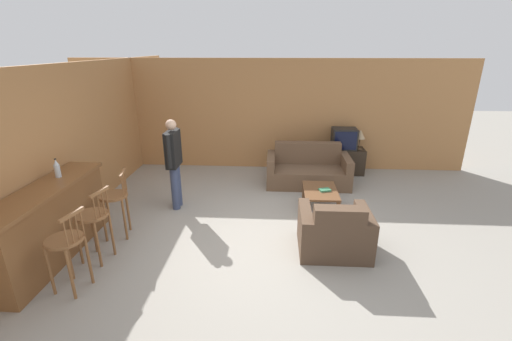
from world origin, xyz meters
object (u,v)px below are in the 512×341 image
object	(u,v)px
bar_chair_near	(67,246)
table_lamp	(360,135)
coffee_table	(320,193)
book_on_table	(325,190)
tv_unit	(342,161)
person_by_window	(174,160)
bottle	(57,169)
bar_chair_mid	(94,221)
bar_chair_far	(115,200)
tv	(344,139)
armchair_near	(334,233)
couch_far	(308,170)

from	to	relation	value
bar_chair_near	table_lamp	xyz separation A→B (m)	(4.39, 4.41, 0.32)
bar_chair_near	coffee_table	bearing A→B (deg)	36.32
bar_chair_near	book_on_table	bearing A→B (deg)	35.36
bar_chair_near	tv_unit	distance (m)	5.99
bar_chair_near	person_by_window	xyz separation A→B (m)	(0.64, 2.36, 0.32)
bottle	person_by_window	world-z (taller)	person_by_window
bar_chair_mid	bar_chair_far	xyz separation A→B (m)	(-0.00, 0.65, 0.00)
tv	bottle	xyz separation A→B (m)	(-4.70, -3.34, 0.35)
coffee_table	tv_unit	size ratio (longest dim) A/B	0.90
coffee_table	tv	world-z (taller)	tv
tv_unit	bottle	distance (m)	5.84
bar_chair_near	armchair_near	bearing A→B (deg)	17.20
armchair_near	person_by_window	world-z (taller)	person_by_window
bar_chair_far	armchair_near	world-z (taller)	bar_chair_far
bar_chair_far	couch_far	bearing A→B (deg)	37.21
armchair_near	tv_unit	world-z (taller)	armchair_near
coffee_table	table_lamp	xyz separation A→B (m)	(1.10, 2.00, 0.60)
tv	table_lamp	bearing A→B (deg)	0.47
bar_chair_mid	person_by_window	world-z (taller)	person_by_window
bottle	tv_unit	bearing A→B (deg)	35.44
tv_unit	book_on_table	xyz separation A→B (m)	(-0.67, -2.03, 0.10)
armchair_near	tv_unit	bearing A→B (deg)	78.34
book_on_table	person_by_window	size ratio (longest dim) A/B	0.14
tv_unit	armchair_near	bearing A→B (deg)	-101.66
tv	table_lamp	xyz separation A→B (m)	(0.36, 0.00, 0.09)
table_lamp	bar_chair_mid	bearing A→B (deg)	-139.25
coffee_table	book_on_table	distance (m)	0.11
bar_chair_near	couch_far	distance (m)	4.87
couch_far	armchair_near	bearing A→B (deg)	-86.36
couch_far	person_by_window	xyz separation A→B (m)	(-2.53, -1.32, 0.63)
couch_far	armchair_near	size ratio (longest dim) A/B	1.75
bar_chair_near	couch_far	size ratio (longest dim) A/B	0.61
tv	bottle	world-z (taller)	bottle
bar_chair_far	couch_far	xyz separation A→B (m)	(3.16, 2.40, -0.31)
bar_chair_far	coffee_table	xyz separation A→B (m)	(3.29, 1.13, -0.28)
couch_far	tv	size ratio (longest dim) A/B	3.17
couch_far	table_lamp	size ratio (longest dim) A/B	3.88
tv_unit	bottle	size ratio (longest dim) A/B	3.55
armchair_near	bottle	size ratio (longest dim) A/B	3.59
bar_chair_mid	bottle	bearing A→B (deg)	146.86
bar_chair_near	couch_far	bearing A→B (deg)	49.36
couch_far	tv_unit	distance (m)	1.13
coffee_table	book_on_table	bearing A→B (deg)	-23.68
book_on_table	bottle	bearing A→B (deg)	-161.93
bar_chair_near	coffee_table	distance (m)	4.09
person_by_window	bar_chair_far	bearing A→B (deg)	-120.60
couch_far	bottle	size ratio (longest dim) A/B	6.29
person_by_window	book_on_table	bearing A→B (deg)	0.51
bar_chair_near	bar_chair_far	size ratio (longest dim) A/B	1.00
bar_chair_near	bar_chair_far	world-z (taller)	same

